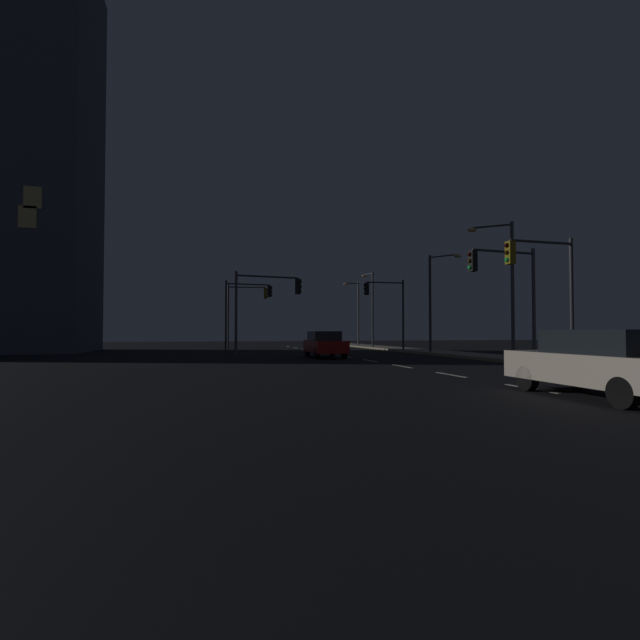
% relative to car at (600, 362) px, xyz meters
% --- Properties ---
extents(ground_plane, '(112.00, 112.00, 0.00)m').
position_rel_car_xyz_m(ground_plane, '(-0.36, 10.32, -0.82)').
color(ground_plane, black).
rests_on(ground_plane, ground).
extents(sidewalk_right, '(2.88, 77.00, 0.14)m').
position_rel_car_xyz_m(sidewalk_right, '(7.35, 10.32, -0.75)').
color(sidewalk_right, '#9E937F').
rests_on(sidewalk_right, ground).
extents(lane_markings_center, '(0.14, 50.00, 0.01)m').
position_rel_car_xyz_m(lane_markings_center, '(-0.36, 13.82, -0.82)').
color(lane_markings_center, silver).
rests_on(lane_markings_center, ground).
extents(lane_edge_line, '(0.14, 53.00, 0.01)m').
position_rel_car_xyz_m(lane_edge_line, '(5.66, 15.32, -0.82)').
color(lane_edge_line, gold).
rests_on(lane_edge_line, ground).
extents(car, '(1.96, 4.45, 1.57)m').
position_rel_car_xyz_m(car, '(0.00, 0.00, 0.00)').
color(car, beige).
rests_on(car, ground).
extents(car_oncoming, '(1.97, 4.46, 1.57)m').
position_rel_car_xyz_m(car_oncoming, '(-1.88, 17.48, 0.00)').
color(car_oncoming, '#B71414').
rests_on(car_oncoming, ground).
extents(traffic_light_overhead_east, '(3.38, 0.34, 5.44)m').
position_rel_car_xyz_m(traffic_light_overhead_east, '(5.04, 7.47, 3.12)').
color(traffic_light_overhead_east, '#2D3033').
rests_on(traffic_light_overhead_east, sidewalk_right).
extents(traffic_light_near_right, '(4.14, 0.69, 5.12)m').
position_rel_car_xyz_m(traffic_light_near_right, '(-5.27, 18.42, 2.81)').
color(traffic_light_near_right, '#4C4C51').
rests_on(traffic_light_near_right, ground).
extents(traffic_light_mid_left, '(3.32, 0.42, 5.50)m').
position_rel_car_xyz_m(traffic_light_mid_left, '(4.89, 23.99, 3.16)').
color(traffic_light_mid_left, '#38383D').
rests_on(traffic_light_mid_left, sidewalk_right).
extents(traffic_light_far_right, '(3.55, 0.71, 5.72)m').
position_rel_car_xyz_m(traffic_light_far_right, '(-5.46, 31.11, 3.17)').
color(traffic_light_far_right, '#38383D').
rests_on(traffic_light_far_right, ground).
extents(traffic_light_far_center, '(3.75, 0.49, 5.36)m').
position_rel_car_xyz_m(traffic_light_far_center, '(4.67, 9.43, 3.08)').
color(traffic_light_far_center, '#4C4C51').
rests_on(traffic_light_far_center, sidewalk_right).
extents(traffic_light_mid_right, '(3.92, 0.59, 5.73)m').
position_rel_car_xyz_m(traffic_light_mid_right, '(-5.58, 28.68, 3.20)').
color(traffic_light_mid_right, '#2D3033').
rests_on(traffic_light_mid_right, ground).
extents(street_lamp_far_end, '(1.79, 0.36, 6.81)m').
position_rel_car_xyz_m(street_lamp_far_end, '(6.97, 37.31, 3.43)').
color(street_lamp_far_end, '#4C4C51').
rests_on(street_lamp_far_end, sidewalk_right).
extents(street_lamp_corner, '(1.94, 1.53, 7.26)m').
position_rel_car_xyz_m(street_lamp_corner, '(6.65, 12.16, 3.72)').
color(street_lamp_corner, '#4C4C51').
rests_on(street_lamp_corner, sidewalk_right).
extents(street_lamp_mid_block, '(1.60, 1.87, 6.83)m').
position_rel_car_xyz_m(street_lamp_mid_block, '(6.86, 19.90, 3.49)').
color(street_lamp_mid_block, '#38383D').
rests_on(street_lamp_mid_block, sidewalk_right).
extents(street_lamp_across_street, '(0.72, 1.47, 7.10)m').
position_rel_car_xyz_m(street_lamp_across_street, '(6.42, 31.31, 3.56)').
color(street_lamp_across_street, '#38383D').
rests_on(street_lamp_across_street, sidewalk_right).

